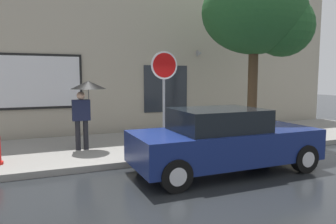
# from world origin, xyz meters

# --- Properties ---
(ground_plane) EXTENTS (60.00, 60.00, 0.00)m
(ground_plane) POSITION_xyz_m (0.00, 0.00, 0.00)
(ground_plane) COLOR black
(sidewalk) EXTENTS (20.00, 4.00, 0.15)m
(sidewalk) POSITION_xyz_m (0.00, 3.00, 0.07)
(sidewalk) COLOR gray
(sidewalk) RESTS_ON ground
(building_facade) EXTENTS (20.00, 0.67, 7.00)m
(building_facade) POSITION_xyz_m (-0.03, 5.50, 3.48)
(building_facade) COLOR #B2A893
(building_facade) RESTS_ON ground
(parked_car) EXTENTS (4.29, 1.82, 1.45)m
(parked_car) POSITION_xyz_m (1.18, -0.10, 0.71)
(parked_car) COLOR navy
(parked_car) RESTS_ON ground
(pedestrian_with_umbrella) EXTENTS (0.97, 0.97, 1.90)m
(pedestrian_with_umbrella) POSITION_xyz_m (-1.45, 2.74, 1.65)
(pedestrian_with_umbrella) COLOR black
(pedestrian_with_umbrella) RESTS_ON sidewalk
(street_tree) EXTENTS (3.42, 2.90, 5.28)m
(street_tree) POSITION_xyz_m (3.85, 2.08, 4.04)
(street_tree) COLOR #4C3823
(street_tree) RESTS_ON sidewalk
(stop_sign) EXTENTS (0.76, 0.10, 2.70)m
(stop_sign) POSITION_xyz_m (0.51, 1.86, 2.06)
(stop_sign) COLOR gray
(stop_sign) RESTS_ON sidewalk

